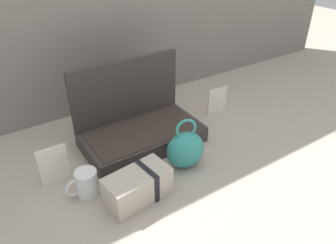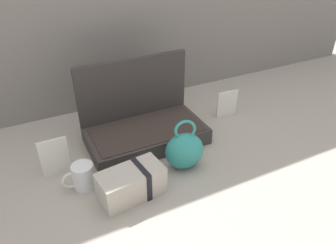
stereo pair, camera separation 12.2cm
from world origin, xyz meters
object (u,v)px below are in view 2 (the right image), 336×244
object	(u,v)px
info_card_left	(227,104)
cream_toiletry_bag	(132,183)
poster_card_right	(55,157)
open_suitcase	(143,123)
coffee_mug	(83,177)
teal_pouch_handbag	(184,150)

from	to	relation	value
info_card_left	cream_toiletry_bag	bearing A→B (deg)	-150.47
info_card_left	poster_card_right	world-z (taller)	poster_card_right
open_suitcase	coffee_mug	size ratio (longest dim) A/B	4.29
teal_pouch_handbag	cream_toiletry_bag	distance (m)	0.24
teal_pouch_handbag	coffee_mug	size ratio (longest dim) A/B	1.87
info_card_left	open_suitcase	bearing A→B (deg)	-177.33
cream_toiletry_bag	coffee_mug	size ratio (longest dim) A/B	2.03
cream_toiletry_bag	info_card_left	distance (m)	0.69
open_suitcase	coffee_mug	xyz separation A→B (m)	(-0.32, -0.20, -0.03)
info_card_left	poster_card_right	distance (m)	0.84
info_card_left	poster_card_right	xyz separation A→B (m)	(-0.84, -0.07, 0.01)
coffee_mug	info_card_left	distance (m)	0.79
coffee_mug	poster_card_right	distance (m)	0.15
open_suitcase	teal_pouch_handbag	world-z (taller)	open_suitcase
teal_pouch_handbag	info_card_left	bearing A→B (deg)	33.83
open_suitcase	coffee_mug	world-z (taller)	open_suitcase
cream_toiletry_bag	poster_card_right	distance (m)	0.32
teal_pouch_handbag	info_card_left	size ratio (longest dim) A/B	1.59
coffee_mug	info_card_left	size ratio (longest dim) A/B	0.85
poster_card_right	cream_toiletry_bag	bearing A→B (deg)	-48.00
info_card_left	teal_pouch_handbag	bearing A→B (deg)	-143.15
teal_pouch_handbag	cream_toiletry_bag	xyz separation A→B (m)	(-0.24, -0.05, -0.03)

